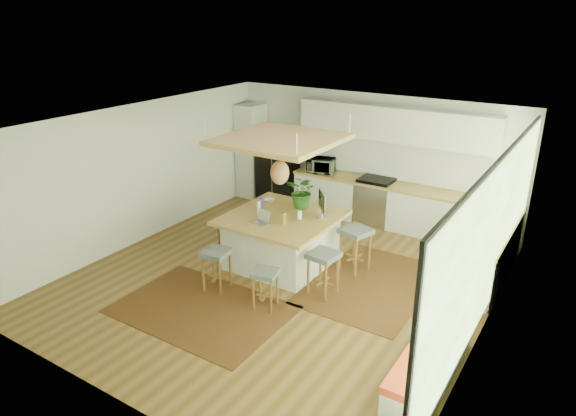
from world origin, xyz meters
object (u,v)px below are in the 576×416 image
Objects in this scene: stool_left_side at (229,231)px; island_plant at (303,195)px; fridge at (278,164)px; stool_right_back at (355,252)px; laptop at (260,216)px; stool_near_left at (217,270)px; island at (282,240)px; microwave at (321,164)px; monitor at (322,203)px; stool_near_right at (265,287)px; stool_right_front at (323,275)px.

island_plant reaches higher than stool_left_side.
fridge reaches higher than stool_right_back.
laptop is (-1.35, -0.94, 0.70)m from stool_right_back.
stool_near_left is 1.13× the size of stool_left_side.
microwave is (-0.69, 2.65, 0.66)m from island.
monitor is (-0.59, -0.14, 0.83)m from stool_right_back.
stool_left_side is at bearing -116.01° from microwave.
laptop is (-0.73, 0.90, 0.70)m from stool_near_right.
island_plant reaches higher than microwave.
island_plant is (0.24, 1.02, 0.12)m from laptop.
stool_near_left is 4.08m from microwave.
island is 3.66× the size of monitor.
microwave is (-1.31, 2.32, -0.07)m from monitor.
stool_right_front is 0.94× the size of stool_right_back.
microwave is (-0.55, 3.12, 0.07)m from laptop.
microwave is at bearing 110.62° from island_plant.
stool_left_side is at bearing 142.57° from stool_near_right.
microwave is at bearing 112.84° from laptop.
stool_near_right is at bearing -1.53° from stool_near_left.
laptop is 0.54× the size of microwave.
stool_near_left is at bearing -104.55° from island_plant.
monitor reaches higher than island.
stool_right_front is at bearing -13.39° from stool_left_side.
monitor is at bearing 88.98° from stool_near_right.
microwave reaches higher than stool_near_right.
microwave is 2.24m from island_plant.
stool_right_back is 1.36× the size of microwave.
stool_right_back is at bearing 11.22° from stool_left_side.
stool_right_back is (0.06, 1.04, 0.00)m from stool_right_front.
microwave is (-0.30, 4.00, 0.77)m from stool_near_left.
stool_right_back is (1.21, 0.47, -0.11)m from island.
island_plant reaches higher than laptop.
island is 2.93× the size of stool_near_right.
laptop is (-1.29, 0.10, 0.70)m from stool_right_front.
laptop is 0.51× the size of island_plant.
fridge is at bearing 144.30° from stool_right_back.
stool_near_right reaches higher than stool_left_side.
fridge is 0.95× the size of island.
stool_near_left reaches higher than stool_left_side.
monitor is at bearing 58.87° from stool_near_left.
stool_right_back is at bearing 71.30° from stool_near_right.
stool_near_right is 1.00× the size of stool_left_side.
stool_near_left reaches higher than stool_near_right.
stool_near_right is at bearing -75.73° from island_plant.
island is 2.94× the size of stool_left_side.
stool_left_side is at bearing -179.81° from island.
island_plant is (-0.52, 0.22, -0.02)m from monitor.
stool_near_left is 0.89× the size of stool_right_back.
island_plant reaches higher than stool_near_left.
stool_left_side is 1.35m from laptop.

